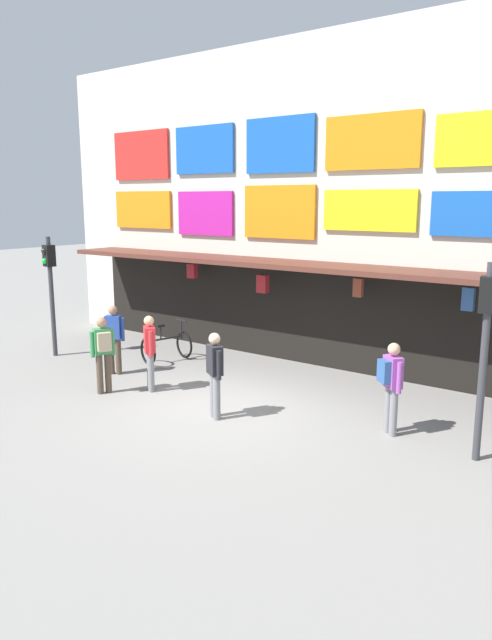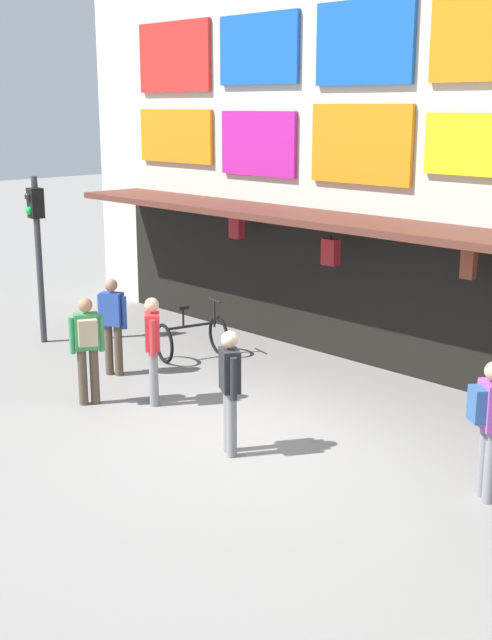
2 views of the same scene
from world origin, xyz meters
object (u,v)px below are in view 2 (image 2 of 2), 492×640
(traffic_light_near, at_px, (37,233))
(pedestrian_in_white, at_px, (488,420))
(pedestrian_in_purple, at_px, (153,345))
(pedestrian_in_black, at_px, (87,343))
(pedestrian_in_green, at_px, (113,321))
(pedestrian_in_blue, at_px, (230,386))
(bicycle_parked, at_px, (192,337))

(traffic_light_near, distance_m, pedestrian_in_white, 9.57)
(pedestrian_in_white, bearing_deg, traffic_light_near, -178.91)
(pedestrian_in_purple, xyz_separation_m, pedestrian_in_black, (-0.67, -0.73, 0.04))
(pedestrian_in_green, distance_m, pedestrian_in_blue, 3.92)
(pedestrian_in_white, distance_m, pedestrian_in_blue, 3.26)
(traffic_light_near, distance_m, pedestrian_in_black, 4.01)
(traffic_light_near, distance_m, pedestrian_in_blue, 6.67)
(pedestrian_in_green, distance_m, pedestrian_in_white, 6.85)
(pedestrian_in_purple, height_order, pedestrian_in_white, same)
(pedestrian_in_purple, height_order, pedestrian_in_green, same)
(pedestrian_in_green, bearing_deg, pedestrian_in_blue, -12.57)
(bicycle_parked, distance_m, pedestrian_in_purple, 2.50)
(pedestrian_in_black, height_order, pedestrian_in_green, same)
(pedestrian_in_black, distance_m, pedestrian_in_blue, 2.89)
(pedestrian_in_purple, relative_size, pedestrian_in_blue, 1.00)
(traffic_light_near, bearing_deg, bicycle_parked, 25.98)
(bicycle_parked, xyz_separation_m, pedestrian_in_purple, (1.42, -1.98, 0.55))
(pedestrian_in_purple, relative_size, pedestrian_in_black, 1.00)
(traffic_light_near, bearing_deg, pedestrian_in_blue, -9.21)
(pedestrian_in_green, bearing_deg, pedestrian_in_purple, -13.72)
(bicycle_parked, bearing_deg, traffic_light_near, -154.02)
(pedestrian_in_blue, bearing_deg, pedestrian_in_green, 167.43)
(bicycle_parked, height_order, pedestrian_in_black, pedestrian_in_black)
(traffic_light_near, xyz_separation_m, bicycle_parked, (2.84, 1.39, -1.75))
(pedestrian_in_blue, bearing_deg, pedestrian_in_white, 22.23)
(pedestrian_in_green, xyz_separation_m, pedestrian_in_white, (6.84, 0.38, 0.04))
(pedestrian_in_purple, bearing_deg, pedestrian_in_white, 8.40)
(pedestrian_in_purple, bearing_deg, pedestrian_in_black, -132.20)
(pedestrian_in_black, height_order, pedestrian_in_white, same)
(pedestrian_in_black, bearing_deg, pedestrian_in_green, 130.01)
(bicycle_parked, bearing_deg, pedestrian_in_purple, -54.27)
(pedestrian_in_purple, distance_m, pedestrian_in_green, 1.66)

